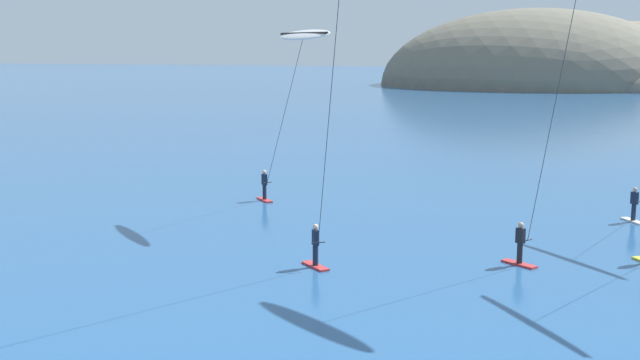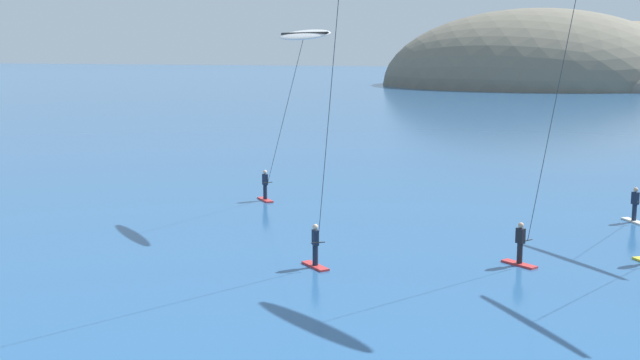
{
  "view_description": "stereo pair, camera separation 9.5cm",
  "coord_description": "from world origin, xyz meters",
  "views": [
    {
      "loc": [
        12.64,
        -6.72,
        8.55
      ],
      "look_at": [
        3.79,
        24.1,
        3.1
      ],
      "focal_mm": 45.0,
      "sensor_mm": 36.0,
      "label": 1
    },
    {
      "loc": [
        12.73,
        -6.69,
        8.55
      ],
      "look_at": [
        3.79,
        24.1,
        3.1
      ],
      "focal_mm": 45.0,
      "sensor_mm": 36.0,
      "label": 2
    }
  ],
  "objects": [
    {
      "name": "kitesurfer_white",
      "position": [
        0.6,
        31.46,
        8.16
      ],
      "size": [
        6.02,
        5.89,
        9.32
      ],
      "color": "red",
      "rests_on": "ground"
    },
    {
      "name": "headland_island",
      "position": [
        20.92,
        167.27,
        0.0
      ],
      "size": [
        102.68,
        51.0,
        31.6
      ],
      "color": "slate",
      "rests_on": "ground"
    }
  ]
}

